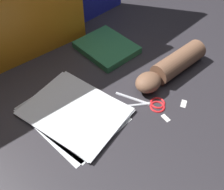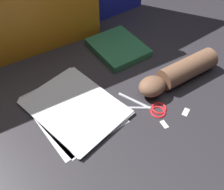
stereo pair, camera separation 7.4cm
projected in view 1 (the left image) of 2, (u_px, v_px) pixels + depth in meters
name	position (u px, v px, depth m)	size (l,w,h in m)	color
ground_plane	(123.00, 108.00, 0.79)	(6.00, 6.00, 0.00)	#2D2B30
paper_stack	(74.00, 112.00, 0.77)	(0.24, 0.30, 0.01)	white
book_closed	(107.00, 47.00, 0.97)	(0.19, 0.22, 0.02)	#2D7247
scissors	(148.00, 103.00, 0.80)	(0.14, 0.16, 0.01)	silver
hand_forearm	(171.00, 66.00, 0.86)	(0.31, 0.12, 0.07)	brown
paper_scrap_near	(184.00, 104.00, 0.80)	(0.03, 0.02, 0.00)	white
paper_scrap_mid	(166.00, 118.00, 0.76)	(0.02, 0.03, 0.00)	white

